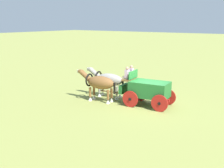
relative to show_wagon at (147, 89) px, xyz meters
name	(u,v)px	position (x,y,z in m)	size (l,w,h in m)	color
ground_plane	(149,106)	(-0.17, -0.02, -1.16)	(220.00, 220.00, 0.00)	olive
show_wagon	(147,89)	(0.00, 0.00, 0.00)	(5.56, 2.18, 2.66)	#236B2D
draft_horse_near	(99,83)	(3.37, 1.05, 0.18)	(3.18, 1.19, 2.21)	brown
draft_horse_off	(108,80)	(3.52, -0.24, 0.16)	(3.21, 1.19, 2.18)	#9E998E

